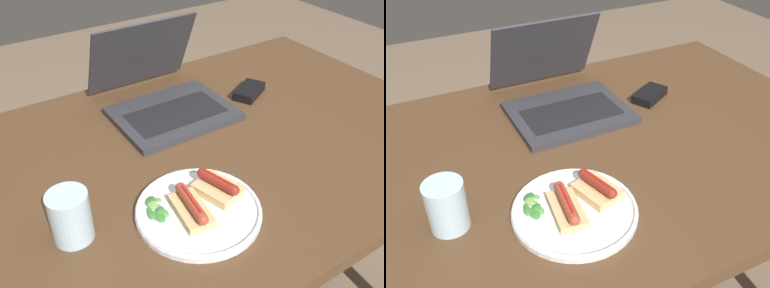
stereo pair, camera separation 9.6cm
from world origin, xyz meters
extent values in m
cube|color=#4C331E|center=(0.00, 0.00, 0.74)|extent=(1.30, 0.88, 0.04)
cylinder|color=#4C331E|center=(0.56, 0.35, 0.36)|extent=(0.05, 0.05, 0.72)
cube|color=#2D2D33|center=(-0.03, 0.16, 0.77)|extent=(0.31, 0.24, 0.02)
cube|color=black|center=(-0.03, 0.14, 0.78)|extent=(0.26, 0.13, 0.00)
cube|color=#2D2D33|center=(-0.03, 0.33, 0.88)|extent=(0.31, 0.10, 0.21)
cube|color=#0C1433|center=(-0.03, 0.32, 0.89)|extent=(0.28, 0.09, 0.19)
cylinder|color=silver|center=(-0.18, -0.19, 0.77)|extent=(0.26, 0.26, 0.01)
torus|color=silver|center=(-0.18, -0.19, 0.77)|extent=(0.25, 0.25, 0.01)
cube|color=tan|center=(-0.20, -0.20, 0.78)|extent=(0.07, 0.11, 0.02)
cylinder|color=#9E3D28|center=(-0.20, -0.20, 0.80)|extent=(0.04, 0.10, 0.02)
sphere|color=#9E3D28|center=(-0.19, -0.15, 0.80)|extent=(0.02, 0.02, 0.02)
sphere|color=#9E3D28|center=(-0.21, -0.25, 0.80)|extent=(0.02, 0.02, 0.02)
cylinder|color=red|center=(-0.20, -0.20, 0.81)|extent=(0.02, 0.09, 0.01)
cube|color=tan|center=(-0.12, -0.17, 0.78)|extent=(0.09, 0.11, 0.02)
cylinder|color=maroon|center=(-0.12, -0.17, 0.80)|extent=(0.04, 0.09, 0.02)
sphere|color=maroon|center=(-0.13, -0.13, 0.80)|extent=(0.02, 0.02, 0.02)
sphere|color=maroon|center=(-0.11, -0.22, 0.80)|extent=(0.02, 0.02, 0.02)
cylinder|color=red|center=(-0.12, -0.17, 0.81)|extent=(0.02, 0.07, 0.01)
ellipsoid|color=#4C8E3D|center=(-0.24, -0.17, 0.78)|extent=(0.01, 0.02, 0.01)
ellipsoid|color=#387A33|center=(-0.26, -0.18, 0.78)|extent=(0.02, 0.03, 0.01)
ellipsoid|color=#387A33|center=(-0.27, -0.15, 0.77)|extent=(0.02, 0.02, 0.00)
ellipsoid|color=#387A33|center=(-0.25, -0.16, 0.78)|extent=(0.03, 0.03, 0.01)
ellipsoid|color=#709E4C|center=(-0.25, -0.13, 0.78)|extent=(0.02, 0.03, 0.01)
ellipsoid|color=#387A33|center=(-0.27, -0.16, 0.78)|extent=(0.02, 0.03, 0.01)
ellipsoid|color=#709E4C|center=(-0.26, -0.16, 0.77)|extent=(0.03, 0.02, 0.01)
ellipsoid|color=#4C8E3D|center=(-0.24, -0.13, 0.77)|extent=(0.02, 0.02, 0.00)
ellipsoid|color=#2D662D|center=(-0.25, -0.12, 0.78)|extent=(0.03, 0.03, 0.01)
ellipsoid|color=#4C8E3D|center=(-0.25, -0.14, 0.77)|extent=(0.02, 0.02, 0.00)
cylinder|color=silver|center=(-0.41, -0.12, 0.81)|extent=(0.08, 0.08, 0.10)
cube|color=black|center=(0.23, 0.14, 0.77)|extent=(0.13, 0.11, 0.02)
camera|label=1|loc=(-0.54, -0.71, 1.37)|focal=40.00mm
camera|label=2|loc=(-0.45, -0.76, 1.37)|focal=40.00mm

